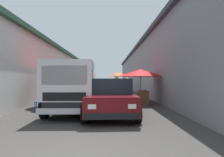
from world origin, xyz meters
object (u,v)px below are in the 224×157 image
object	(u,v)px
fruit_stall_far_right	(79,76)
delivery_truck	(72,89)
plastic_stool	(37,104)
fruit_stall_near_right	(141,75)
fruit_stall_mid_lane	(118,77)
fruit_stall_near_left	(86,76)
vendor_by_crates	(127,91)
fruit_stall_far_left	(59,73)
vendor_in_shade	(116,88)
hatchback_car	(109,97)
parked_scooter	(54,95)

from	to	relation	value
fruit_stall_far_right	delivery_truck	bearing A→B (deg)	-173.53
delivery_truck	plastic_stool	world-z (taller)	delivery_truck
fruit_stall_far_right	plastic_stool	distance (m)	5.67
fruit_stall_near_right	fruit_stall_mid_lane	bearing A→B (deg)	6.61
fruit_stall_near_left	fruit_stall_mid_lane	world-z (taller)	fruit_stall_near_left
vendor_by_crates	delivery_truck	bearing A→B (deg)	128.31
fruit_stall_far_left	fruit_stall_far_right	distance (m)	3.62
fruit_stall_mid_lane	fruit_stall_near_left	bearing A→B (deg)	53.87
plastic_stool	vendor_in_shade	bearing A→B (deg)	-68.16
fruit_stall_mid_lane	plastic_stool	size ratio (longest dim) A/B	5.11
fruit_stall_far_right	delivery_truck	xyz separation A→B (m)	(-6.27, -0.71, -0.63)
fruit_stall_near_left	hatchback_car	distance (m)	14.96
fruit_stall_near_left	hatchback_car	world-z (taller)	fruit_stall_near_left
fruit_stall_far_left	vendor_in_shade	world-z (taller)	fruit_stall_far_left
fruit_stall_near_left	delivery_truck	size ratio (longest dim) A/B	0.50
parked_scooter	plastic_stool	xyz separation A→B (m)	(-3.79, -0.36, -0.12)
fruit_stall_far_right	fruit_stall_near_left	size ratio (longest dim) A/B	0.94
fruit_stall_far_left	plastic_stool	distance (m)	2.38
delivery_truck	plastic_stool	xyz separation A→B (m)	(0.85, 1.70, -0.71)
delivery_truck	hatchback_car	bearing A→B (deg)	-94.98
fruit_stall_far_right	fruit_stall_near_right	size ratio (longest dim) A/B	0.82
fruit_stall_far_right	fruit_stall_near_left	world-z (taller)	fruit_stall_near_left
fruit_stall_far_right	hatchback_car	xyz separation A→B (m)	(-6.40, -2.19, -0.94)
fruit_stall_far_right	fruit_stall_mid_lane	size ratio (longest dim) A/B	1.03
fruit_stall_far_left	plastic_stool	bearing A→B (deg)	166.21
fruit_stall_near_left	delivery_truck	distance (m)	14.63
vendor_by_crates	fruit_stall_mid_lane	bearing A→B (deg)	-0.12
hatchback_car	plastic_stool	xyz separation A→B (m)	(0.98, 3.18, -0.41)
parked_scooter	hatchback_car	bearing A→B (deg)	-143.44
fruit_stall_mid_lane	vendor_in_shade	xyz separation A→B (m)	(-9.69, 0.54, -0.71)
fruit_stall_far_left	fruit_stall_mid_lane	bearing A→B (deg)	-21.41
fruit_stall_near_left	fruit_stall_far_right	bearing A→B (deg)	-176.82
fruit_stall_near_right	fruit_stall_near_left	bearing A→B (deg)	22.62
fruit_stall_near_left	parked_scooter	distance (m)	10.05
fruit_stall_mid_lane	vendor_in_shade	world-z (taller)	fruit_stall_mid_lane
fruit_stall_near_left	plastic_stool	xyz separation A→B (m)	(-13.71, 0.53, -1.49)
parked_scooter	fruit_stall_mid_lane	bearing A→B (deg)	-31.24
vendor_in_shade	plastic_stool	world-z (taller)	vendor_in_shade
fruit_stall_near_left	vendor_in_shade	world-z (taller)	fruit_stall_near_left
fruit_stall_far_left	vendor_by_crates	world-z (taller)	fruit_stall_far_left
vendor_by_crates	parked_scooter	distance (m)	5.24
fruit_stall_far_left	parked_scooter	world-z (taller)	fruit_stall_far_left
fruit_stall_far_right	plastic_stool	xyz separation A→B (m)	(-5.42, 0.99, -1.35)
fruit_stall_far_right	vendor_by_crates	xyz separation A→B (m)	(-4.41, -3.07, -0.81)
fruit_stall_near_right	vendor_by_crates	size ratio (longest dim) A/B	1.84
fruit_stall_near_left	vendor_by_crates	size ratio (longest dim) A/B	1.62
vendor_in_shade	parked_scooter	bearing A→B (deg)	58.79
fruit_stall_near_right	vendor_in_shade	bearing A→B (deg)	134.46
hatchback_car	delivery_truck	world-z (taller)	delivery_truck
vendor_in_shade	fruit_stall_near_right	bearing A→B (deg)	-45.54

